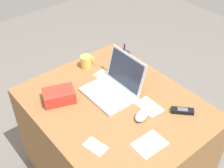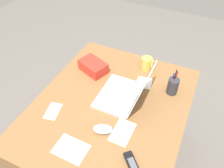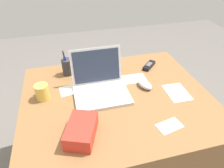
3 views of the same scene
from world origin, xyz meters
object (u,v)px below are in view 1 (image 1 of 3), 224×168
coffee_mug_white (87,62)px  laptop (114,86)px  computer_mouse (142,115)px  pen_holder (125,59)px  snack_bag (59,96)px  cordless_phone (182,111)px

coffee_mug_white → laptop: bearing=-4.7°
computer_mouse → pen_holder: 0.54m
computer_mouse → pen_holder: size_ratio=0.62×
computer_mouse → snack_bag: 0.53m
cordless_phone → pen_holder: size_ratio=0.71×
laptop → snack_bag: 0.35m
laptop → pen_holder: laptop is taller
cordless_phone → pen_holder: 0.59m
snack_bag → laptop: bearing=63.8°
pen_holder → computer_mouse: bearing=-30.9°
pen_holder → coffee_mug_white: bearing=-125.6°
laptop → snack_bag: laptop is taller
laptop → pen_holder: size_ratio=1.79×
pen_holder → snack_bag: 0.57m
cordless_phone → snack_bag: (-0.56, -0.52, 0.03)m
laptop → cordless_phone: 0.46m
snack_bag → coffee_mug_white: bearing=118.2°
computer_mouse → coffee_mug_white: (-0.63, 0.05, 0.03)m
cordless_phone → pen_holder: (-0.59, 0.05, 0.05)m
computer_mouse → pen_holder: bearing=129.3°
computer_mouse → snack_bag: bearing=-166.0°
laptop → snack_bag: size_ratio=1.68×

